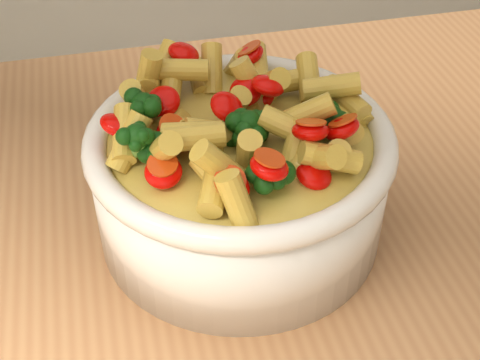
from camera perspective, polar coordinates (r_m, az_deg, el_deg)
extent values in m
cube|color=#AA7549|center=(0.58, -4.15, -9.32)|extent=(1.20, 0.80, 0.04)
cylinder|color=#AA7549|center=(1.29, 18.79, -6.23)|extent=(0.05, 0.05, 0.86)
cylinder|color=white|center=(0.57, 0.00, -0.37)|extent=(0.25, 0.25, 0.10)
ellipsoid|color=white|center=(0.59, 0.00, -2.61)|extent=(0.23, 0.23, 0.04)
torus|color=white|center=(0.54, 0.00, 3.56)|extent=(0.25, 0.25, 0.02)
ellipsoid|color=#F2D852|center=(0.54, 0.00, 3.56)|extent=(0.22, 0.22, 0.02)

